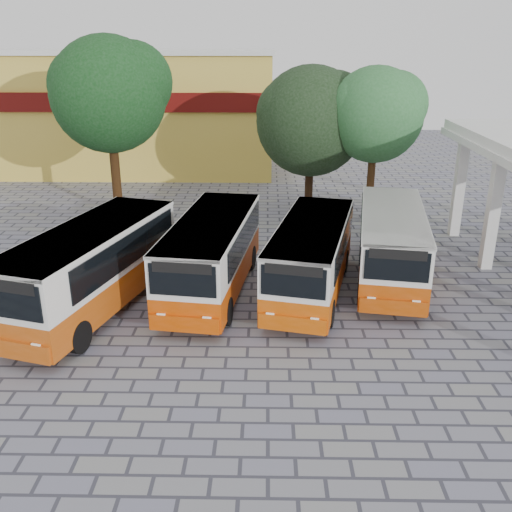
{
  "coord_description": "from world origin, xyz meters",
  "views": [
    {
      "loc": [
        -1.32,
        -16.18,
        8.98
      ],
      "look_at": [
        -1.69,
        3.41,
        1.5
      ],
      "focal_mm": 40.0,
      "sensor_mm": 36.0,
      "label": 1
    }
  ],
  "objects_px": {
    "bus_far_left": "(91,265)",
    "bus_far_right": "(391,241)",
    "bus_centre_left": "(212,251)",
    "bus_centre_right": "(311,254)"
  },
  "relations": [
    {
      "from": "bus_centre_right",
      "to": "bus_far_right",
      "type": "relative_size",
      "value": 0.98
    },
    {
      "from": "bus_far_left",
      "to": "bus_centre_right",
      "type": "xyz_separation_m",
      "value": [
        7.67,
        1.55,
        -0.15
      ]
    },
    {
      "from": "bus_centre_right",
      "to": "bus_far_right",
      "type": "distance_m",
      "value": 3.48
    },
    {
      "from": "bus_far_right",
      "to": "bus_centre_right",
      "type": "bearing_deg",
      "value": -147.46
    },
    {
      "from": "bus_far_left",
      "to": "bus_centre_left",
      "type": "bearing_deg",
      "value": 38.21
    },
    {
      "from": "bus_far_left",
      "to": "bus_far_right",
      "type": "height_order",
      "value": "bus_far_left"
    },
    {
      "from": "bus_centre_left",
      "to": "bus_far_right",
      "type": "xyz_separation_m",
      "value": [
        6.87,
        1.28,
        -0.02
      ]
    },
    {
      "from": "bus_far_left",
      "to": "bus_centre_left",
      "type": "xyz_separation_m",
      "value": [
        4.0,
        1.64,
        -0.09
      ]
    },
    {
      "from": "bus_far_left",
      "to": "bus_centre_left",
      "type": "relative_size",
      "value": 1.08
    },
    {
      "from": "bus_far_left",
      "to": "bus_far_right",
      "type": "distance_m",
      "value": 11.26
    }
  ]
}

